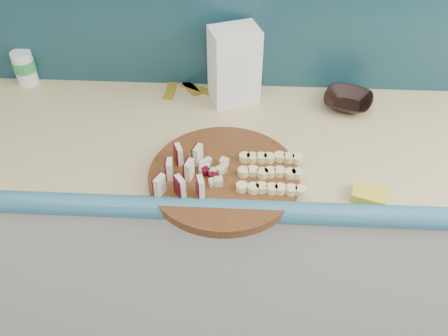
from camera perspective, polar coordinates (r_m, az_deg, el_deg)
kitchen_counter at (r=1.81m, az=-1.14°, el=-7.50°), size 2.20×0.63×0.91m
backsplash at (r=1.61m, az=-0.77°, el=17.23°), size 2.20×0.02×0.50m
cutting_board at (r=1.34m, az=-0.00°, el=-1.03°), size 0.41×0.41×0.03m
apple_wedges at (r=1.30m, az=-4.85°, el=-0.46°), size 0.12×0.16×0.06m
apple_chunks at (r=1.33m, az=-1.12°, el=-0.26°), size 0.06×0.06×0.02m
banana_slices at (r=1.33m, az=5.35°, el=-0.51°), size 0.18×0.15×0.02m
brown_bowl at (r=1.65m, az=13.95°, el=7.40°), size 0.19×0.19×0.04m
flour_bag at (r=1.58m, az=1.18°, el=11.60°), size 0.17×0.15×0.25m
canister at (r=1.82m, az=-21.83°, el=10.65°), size 0.07×0.07×0.12m
sponge at (r=1.35m, az=16.36°, el=-3.00°), size 0.11×0.09×0.03m
banana_peel at (r=1.71m, az=-4.31°, el=9.22°), size 0.19×0.16×0.01m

